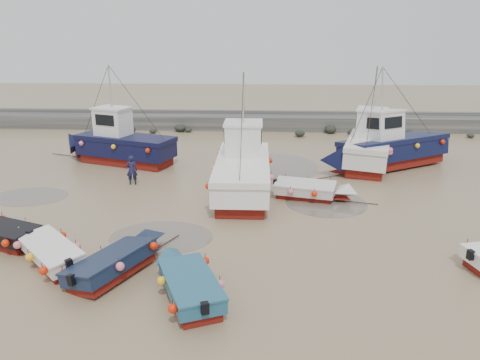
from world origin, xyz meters
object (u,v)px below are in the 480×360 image
(dinghy_5, at_px, (312,188))
(cabin_boat_3, at_px, (368,144))
(dinghy_2, at_px, (188,280))
(dinghy_1, at_px, (120,258))
(dinghy_0, at_px, (49,247))
(person, at_px, (133,184))
(cabin_boat_1, at_px, (243,167))
(cabin_boat_2, at_px, (388,147))
(cabin_boat_0, at_px, (118,143))

(dinghy_5, xyz_separation_m, cabin_boat_3, (4.13, 6.57, 0.82))
(dinghy_2, bearing_deg, cabin_boat_3, 37.65)
(dinghy_1, distance_m, dinghy_5, 11.09)
(dinghy_0, bearing_deg, cabin_boat_3, -0.97)
(cabin_boat_3, height_order, person, cabin_boat_3)
(dinghy_2, distance_m, dinghy_5, 10.72)
(cabin_boat_1, xyz_separation_m, person, (-6.25, 0.62, -1.31))
(dinghy_1, bearing_deg, cabin_boat_2, 73.40)
(cabin_boat_0, bearing_deg, dinghy_5, -98.14)
(person, bearing_deg, cabin_boat_2, -176.38)
(dinghy_0, xyz_separation_m, dinghy_5, (10.44, 7.43, 0.01))
(dinghy_5, relative_size, person, 3.11)
(dinghy_0, relative_size, dinghy_2, 0.85)
(cabin_boat_3, bearing_deg, cabin_boat_2, -8.67)
(dinghy_0, bearing_deg, cabin_boat_0, 51.60)
(cabin_boat_1, bearing_deg, cabin_boat_0, 148.02)
(cabin_boat_1, bearing_deg, person, 173.75)
(dinghy_5, bearing_deg, cabin_boat_2, 153.07)
(dinghy_2, xyz_separation_m, cabin_boat_0, (-7.10, 15.92, 0.80))
(cabin_boat_0, distance_m, cabin_boat_2, 17.23)
(dinghy_1, distance_m, cabin_boat_1, 10.23)
(dinghy_1, bearing_deg, cabin_boat_0, 132.40)
(dinghy_0, distance_m, cabin_boat_2, 20.70)
(dinghy_0, bearing_deg, person, 41.63)
(cabin_boat_3, bearing_deg, dinghy_1, -112.97)
(dinghy_1, height_order, cabin_boat_2, cabin_boat_2)
(dinghy_1, bearing_deg, dinghy_5, 72.61)
(cabin_boat_2, distance_m, cabin_boat_3, 1.21)
(dinghy_5, height_order, cabin_boat_0, cabin_boat_0)
(dinghy_1, height_order, cabin_boat_3, cabin_boat_3)
(dinghy_1, bearing_deg, cabin_boat_1, 92.78)
(dinghy_0, xyz_separation_m, cabin_boat_3, (14.57, 14.00, 0.83))
(dinghy_1, height_order, dinghy_2, same)
(dinghy_2, xyz_separation_m, cabin_boat_1, (1.28, 10.81, 0.75))
(dinghy_5, height_order, person, dinghy_5)
(dinghy_2, bearing_deg, person, 90.42)
(dinghy_0, relative_size, dinghy_1, 0.83)
(dinghy_0, height_order, cabin_boat_1, cabin_boat_1)
(dinghy_1, bearing_deg, dinghy_0, -168.68)
(cabin_boat_0, bearing_deg, cabin_boat_2, -71.15)
(dinghy_1, relative_size, dinghy_5, 1.03)
(dinghy_2, bearing_deg, dinghy_5, 39.75)
(dinghy_5, height_order, cabin_boat_2, cabin_boat_2)
(dinghy_5, xyz_separation_m, person, (-9.86, 1.89, -0.56))
(dinghy_1, height_order, dinghy_5, same)
(dinghy_2, height_order, cabin_boat_0, cabin_boat_0)
(cabin_boat_0, relative_size, cabin_boat_2, 0.98)
(cabin_boat_3, relative_size, person, 5.37)
(dinghy_2, relative_size, cabin_boat_2, 0.55)
(dinghy_2, relative_size, cabin_boat_1, 0.47)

